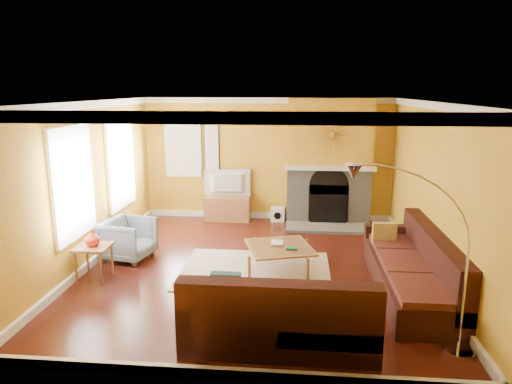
# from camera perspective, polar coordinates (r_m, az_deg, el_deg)

# --- Properties ---
(floor) EXTENTS (5.50, 6.00, 0.02)m
(floor) POSITION_cam_1_polar(r_m,az_deg,el_deg) (7.65, -0.14, -9.50)
(floor) COLOR #521B11
(floor) RESTS_ON ground
(ceiling) EXTENTS (5.50, 6.00, 0.02)m
(ceiling) POSITION_cam_1_polar(r_m,az_deg,el_deg) (7.08, -0.15, 11.32)
(ceiling) COLOR white
(ceiling) RESTS_ON ground
(wall_back) EXTENTS (5.50, 0.02, 2.70)m
(wall_back) POSITION_cam_1_polar(r_m,az_deg,el_deg) (10.19, 1.45, 4.11)
(wall_back) COLOR gold
(wall_back) RESTS_ON ground
(wall_front) EXTENTS (5.50, 0.02, 2.70)m
(wall_front) POSITION_cam_1_polar(r_m,az_deg,el_deg) (4.37, -3.90, -7.94)
(wall_front) COLOR gold
(wall_front) RESTS_ON ground
(wall_left) EXTENTS (0.02, 6.00, 2.70)m
(wall_left) POSITION_cam_1_polar(r_m,az_deg,el_deg) (7.98, -20.27, 0.86)
(wall_left) COLOR gold
(wall_left) RESTS_ON ground
(wall_right) EXTENTS (0.02, 6.00, 2.70)m
(wall_right) POSITION_cam_1_polar(r_m,az_deg,el_deg) (7.51, 21.32, 0.05)
(wall_right) COLOR gold
(wall_right) RESTS_ON ground
(baseboard) EXTENTS (5.50, 6.00, 0.12)m
(baseboard) POSITION_cam_1_polar(r_m,az_deg,el_deg) (7.62, -0.14, -9.02)
(baseboard) COLOR white
(baseboard) RESTS_ON floor
(crown_molding) EXTENTS (5.50, 6.00, 0.12)m
(crown_molding) POSITION_cam_1_polar(r_m,az_deg,el_deg) (7.08, -0.15, 10.75)
(crown_molding) COLOR white
(crown_molding) RESTS_ON ceiling
(window_left_near) EXTENTS (0.06, 1.22, 1.72)m
(window_left_near) POSITION_cam_1_polar(r_m,az_deg,el_deg) (9.11, -16.66, 3.48)
(window_left_near) COLOR white
(window_left_near) RESTS_ON wall_left
(window_left_far) EXTENTS (0.06, 1.22, 1.72)m
(window_left_far) POSITION_cam_1_polar(r_m,az_deg,el_deg) (7.41, -22.04, 1.02)
(window_left_far) COLOR white
(window_left_far) RESTS_ON wall_left
(window_back) EXTENTS (0.82, 0.06, 1.22)m
(window_back) POSITION_cam_1_polar(r_m,az_deg,el_deg) (10.41, -9.09, 5.25)
(window_back) COLOR white
(window_back) RESTS_ON wall_back
(wall_art) EXTENTS (0.34, 0.04, 1.14)m
(wall_art) POSITION_cam_1_polar(r_m,az_deg,el_deg) (10.28, -5.56, 5.53)
(wall_art) COLOR white
(wall_art) RESTS_ON wall_back
(fireplace) EXTENTS (1.80, 0.40, 2.70)m
(fireplace) POSITION_cam_1_polar(r_m,az_deg,el_deg) (9.99, 9.14, 3.77)
(fireplace) COLOR gray
(fireplace) RESTS_ON floor
(mantel) EXTENTS (1.92, 0.22, 0.08)m
(mantel) POSITION_cam_1_polar(r_m,az_deg,el_deg) (9.77, 9.21, 2.96)
(mantel) COLOR white
(mantel) RESTS_ON fireplace
(hearth) EXTENTS (1.80, 0.70, 0.06)m
(hearth) POSITION_cam_1_polar(r_m,az_deg,el_deg) (9.75, 9.07, -4.43)
(hearth) COLOR gray
(hearth) RESTS_ON floor
(sunburst) EXTENTS (0.70, 0.04, 0.70)m
(sunburst) POSITION_cam_1_polar(r_m,az_deg,el_deg) (9.68, 9.35, 7.06)
(sunburst) COLOR olive
(sunburst) RESTS_ON fireplace
(rug) EXTENTS (2.40, 1.80, 0.02)m
(rug) POSITION_cam_1_polar(r_m,az_deg,el_deg) (7.52, -0.09, -9.76)
(rug) COLOR beige
(rug) RESTS_ON floor
(sectional_sofa) EXTENTS (3.36, 3.41, 0.90)m
(sectional_sofa) POSITION_cam_1_polar(r_m,az_deg,el_deg) (6.54, 8.54, -9.30)
(sectional_sofa) COLOR #331410
(sectional_sofa) RESTS_ON floor
(coffee_table) EXTENTS (1.25, 1.25, 0.40)m
(coffee_table) POSITION_cam_1_polar(r_m,az_deg,el_deg) (7.55, 2.95, -8.14)
(coffee_table) COLOR white
(coffee_table) RESTS_ON floor
(media_console) EXTENTS (1.00, 0.45, 0.55)m
(media_console) POSITION_cam_1_polar(r_m,az_deg,el_deg) (10.23, -3.57, -2.04)
(media_console) COLOR #985F37
(media_console) RESTS_ON floor
(tv) EXTENTS (1.03, 0.26, 0.59)m
(tv) POSITION_cam_1_polar(r_m,az_deg,el_deg) (10.10, -3.62, 1.09)
(tv) COLOR black
(tv) RESTS_ON media_console
(subwoofer) EXTENTS (0.30, 0.30, 0.30)m
(subwoofer) POSITION_cam_1_polar(r_m,az_deg,el_deg) (10.23, 2.74, -2.76)
(subwoofer) COLOR white
(subwoofer) RESTS_ON floor
(armchair) EXTENTS (0.91, 0.90, 0.71)m
(armchair) POSITION_cam_1_polar(r_m,az_deg,el_deg) (8.22, -15.68, -5.69)
(armchair) COLOR gray
(armchair) RESTS_ON floor
(side_table) EXTENTS (0.51, 0.51, 0.55)m
(side_table) POSITION_cam_1_polar(r_m,az_deg,el_deg) (7.53, -19.57, -8.32)
(side_table) COLOR #985F37
(side_table) RESTS_ON floor
(vase) EXTENTS (0.25, 0.25, 0.25)m
(vase) POSITION_cam_1_polar(r_m,az_deg,el_deg) (7.40, -19.80, -5.42)
(vase) COLOR red
(vase) RESTS_ON side_table
(book) EXTENTS (0.21, 0.27, 0.03)m
(book) POSITION_cam_1_polar(r_m,az_deg,el_deg) (7.57, 1.86, -6.35)
(book) COLOR white
(book) RESTS_ON coffee_table
(arc_lamp) EXTENTS (1.35, 0.36, 2.12)m
(arc_lamp) POSITION_cam_1_polar(r_m,az_deg,el_deg) (5.26, 18.93, -8.33)
(arc_lamp) COLOR silver
(arc_lamp) RESTS_ON floor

